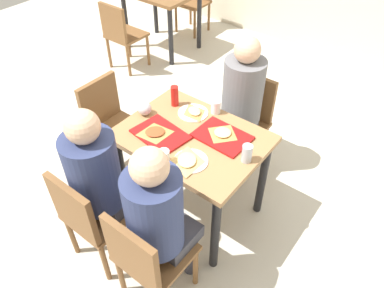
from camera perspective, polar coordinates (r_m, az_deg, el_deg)
ground_plane at (r=3.05m, az=0.00°, el=-9.90°), size 10.00×10.00×0.02m
main_table at (r=2.56m, az=0.00°, el=-0.77°), size 0.98×0.73×0.77m
chair_near_left at (r=2.47m, az=-15.60°, el=-10.54°), size 0.40×0.40×0.83m
chair_near_right at (r=2.23m, az=-7.20°, el=-17.00°), size 0.40×0.40×0.83m
chair_far_side at (r=3.16m, az=8.42°, el=4.34°), size 0.40×0.40×0.83m
chair_left_end at (r=3.16m, az=-12.66°, el=3.65°), size 0.40×0.40×0.83m
person_in_red at (r=2.34m, az=-14.11°, el=-4.80°), size 0.32×0.42×1.24m
person_in_brown_jacket at (r=2.08m, az=-5.10°, el=-10.96°), size 0.32×0.42×1.24m
person_far_side at (r=2.91m, az=7.45°, el=6.87°), size 0.32×0.42×1.24m
tray_red_near at (r=2.49m, az=-4.94°, el=1.51°), size 0.39×0.31×0.02m
tray_red_far at (r=2.47m, az=4.71°, el=1.19°), size 0.37×0.27×0.02m
paper_plate_center at (r=2.67m, az=0.17°, el=4.87°), size 0.22×0.22×0.01m
paper_plate_near_edge at (r=2.30m, az=-0.20°, el=-2.65°), size 0.22×0.22×0.01m
pizza_slice_a at (r=2.48m, az=-5.78°, el=1.82°), size 0.25×0.25×0.02m
pizza_slice_b at (r=2.47m, az=4.77°, el=1.72°), size 0.18×0.18×0.02m
pizza_slice_c at (r=2.67m, az=0.37°, el=5.07°), size 0.21×0.19×0.02m
pizza_slice_d at (r=2.28m, az=-0.79°, el=-2.58°), size 0.25×0.26×0.02m
plastic_cup_a at (r=2.66m, az=3.73°, el=5.80°), size 0.07×0.07×0.10m
plastic_cup_b at (r=2.26m, az=-4.37°, el=-2.03°), size 0.07×0.07×0.10m
soda_can at (r=2.29m, az=8.55°, el=-1.45°), size 0.07×0.07×0.12m
condiment_bottle at (r=2.72m, az=-2.71°, el=7.48°), size 0.06×0.06×0.16m
foil_bundle at (r=2.66m, az=-7.37°, el=5.50°), size 0.10×0.10×0.10m
background_table at (r=5.01m, az=-4.81°, el=21.32°), size 0.90×0.70×0.77m
background_chair_near at (r=4.60m, az=-11.02°, el=16.69°), size 0.40×0.40×0.83m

